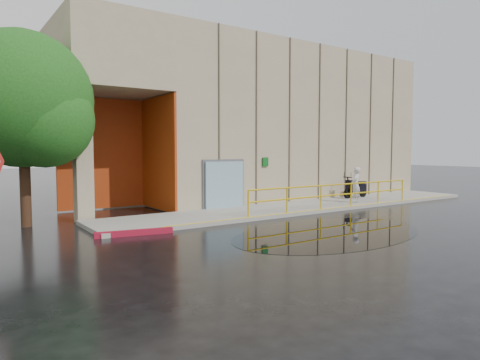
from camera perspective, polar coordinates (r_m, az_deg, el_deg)
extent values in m
plane|color=black|center=(14.01, 10.41, -6.95)|extent=(120.00, 120.00, 0.00)
cube|color=gray|center=(19.94, 9.36, -3.46)|extent=(20.00, 3.00, 0.15)
cube|color=gray|center=(26.05, 2.60, 6.98)|extent=(16.00, 10.00, 8.00)
cube|color=gray|center=(21.82, -19.43, 13.95)|extent=(4.00, 10.00, 3.00)
cube|color=gray|center=(16.62, -20.23, 3.25)|extent=(0.60, 0.60, 5.00)
cube|color=#A23C0F|center=(20.03, -18.03, 3.39)|extent=(3.80, 0.15, 4.90)
cube|color=#A23C0F|center=(19.07, -10.87, 3.49)|extent=(0.10, 3.50, 4.90)
cube|color=#93B7C8|center=(18.54, -2.08, -0.63)|extent=(1.90, 0.10, 2.00)
cube|color=slate|center=(18.61, -2.22, -0.61)|extent=(2.10, 0.06, 2.20)
cube|color=#0B5319|center=(19.87, 3.41, 2.42)|extent=(0.32, 0.04, 0.42)
cylinder|color=gold|center=(19.07, 12.76, -0.60)|extent=(9.50, 0.06, 0.06)
cylinder|color=gold|center=(19.11, 12.74, -1.94)|extent=(9.50, 0.06, 0.06)
imported|color=#BABABF|center=(21.10, 15.18, -0.63)|extent=(0.73, 0.63, 1.69)
cylinder|color=black|center=(22.78, 14.16, -1.78)|extent=(0.51, 0.12, 0.50)
cylinder|color=black|center=(23.76, 16.07, -1.58)|extent=(0.51, 0.12, 0.50)
cube|color=maroon|center=(13.74, -13.90, -6.83)|extent=(2.39, 0.63, 0.18)
cube|color=black|center=(14.10, 11.93, -6.89)|extent=(7.84, 5.33, 0.01)
cylinder|color=black|center=(16.47, -26.72, -0.45)|extent=(0.36, 0.36, 2.98)
sphere|color=#1F5B1B|center=(16.52, -27.04, 9.58)|extent=(4.65, 4.65, 4.65)
sphere|color=#1F5B1B|center=(15.96, -24.64, 7.35)|extent=(3.26, 3.26, 3.26)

